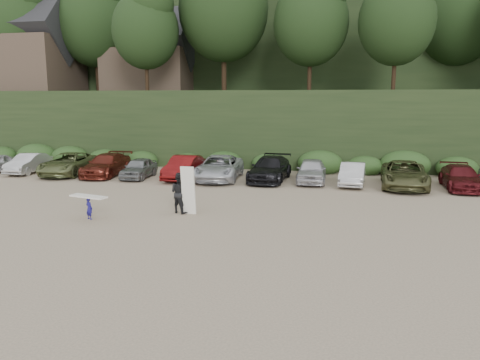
# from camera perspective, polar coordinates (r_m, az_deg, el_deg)

# --- Properties ---
(ground) EXTENTS (120.00, 120.00, 0.00)m
(ground) POSITION_cam_1_polar(r_m,az_deg,el_deg) (21.50, -4.57, -4.67)
(ground) COLOR tan
(ground) RESTS_ON ground
(hillside_backdrop) EXTENTS (90.00, 41.50, 28.00)m
(hillside_backdrop) POSITION_cam_1_polar(r_m,az_deg,el_deg) (56.53, 5.47, 15.82)
(hillside_backdrop) COLOR black
(hillside_backdrop) RESTS_ON ground
(parked_cars) EXTENTS (39.14, 6.45, 1.62)m
(parked_cars) POSITION_cam_1_polar(r_m,az_deg,el_deg) (30.90, 0.62, 1.30)
(parked_cars) COLOR silver
(parked_cars) RESTS_ON ground
(child_surfer) EXTENTS (1.89, 0.94, 1.09)m
(child_surfer) POSITION_cam_1_polar(r_m,az_deg,el_deg) (22.18, -17.94, -2.70)
(child_surfer) COLOR navy
(child_surfer) RESTS_ON ground
(adult_surfer) EXTENTS (1.42, 1.05, 2.30)m
(adult_surfer) POSITION_cam_1_polar(r_m,az_deg,el_deg) (22.40, -7.29, -1.53)
(adult_surfer) COLOR black
(adult_surfer) RESTS_ON ground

